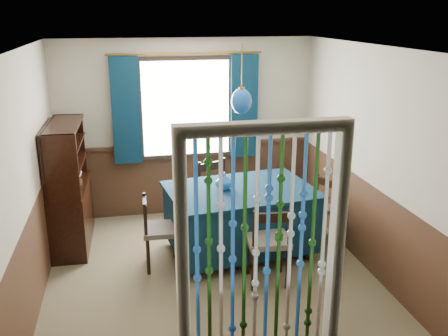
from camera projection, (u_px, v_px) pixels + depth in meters
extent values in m
plane|color=brown|center=(212.00, 277.00, 5.56)|extent=(4.00, 4.00, 0.00)
plane|color=silver|center=(210.00, 47.00, 4.81)|extent=(4.00, 4.00, 0.00)
plane|color=beige|center=(186.00, 128.00, 7.05)|extent=(3.60, 0.00, 3.60)
plane|color=beige|center=(264.00, 260.00, 3.31)|extent=(3.60, 0.00, 3.60)
plane|color=beige|center=(29.00, 182.00, 4.84)|extent=(0.00, 4.00, 4.00)
plane|color=beige|center=(370.00, 161.00, 5.53)|extent=(0.00, 4.00, 4.00)
plane|color=#432819|center=(187.00, 179.00, 7.26)|extent=(3.60, 0.00, 3.60)
plane|color=#432819|center=(39.00, 252.00, 5.07)|extent=(0.00, 4.00, 4.00)
plane|color=#432819|center=(363.00, 223.00, 5.75)|extent=(0.00, 4.00, 4.00)
cube|color=black|center=(186.00, 108.00, 6.92)|extent=(1.32, 0.12, 1.42)
cube|color=#0B2539|center=(240.00, 217.00, 6.02)|extent=(1.77, 1.32, 0.67)
cube|color=#0B2539|center=(241.00, 190.00, 5.91)|extent=(1.84, 1.39, 0.03)
cylinder|color=black|center=(195.00, 272.00, 5.53)|extent=(0.07, 0.07, 0.14)
cylinder|color=black|center=(307.00, 253.00, 5.96)|extent=(0.07, 0.07, 0.14)
cylinder|color=black|center=(177.00, 240.00, 6.31)|extent=(0.07, 0.07, 0.14)
cylinder|color=black|center=(277.00, 225.00, 6.74)|extent=(0.07, 0.07, 0.14)
cylinder|color=black|center=(253.00, 271.00, 5.23)|extent=(0.05, 0.05, 0.46)
cylinder|color=black|center=(288.00, 269.00, 5.28)|extent=(0.05, 0.05, 0.46)
cylinder|color=black|center=(248.00, 255.00, 5.57)|extent=(0.05, 0.05, 0.46)
cylinder|color=black|center=(280.00, 253.00, 5.61)|extent=(0.05, 0.05, 0.46)
cube|color=#5B5549|center=(268.00, 240.00, 5.34)|extent=(0.48, 0.47, 0.06)
cube|color=black|center=(272.00, 218.00, 5.07)|extent=(0.39, 0.07, 0.10)
cylinder|color=black|center=(254.00, 231.00, 5.09)|extent=(0.04, 0.04, 0.45)
cylinder|color=black|center=(290.00, 230.00, 5.13)|extent=(0.04, 0.04, 0.45)
cylinder|color=black|center=(224.00, 206.00, 6.97)|extent=(0.05, 0.05, 0.47)
cylinder|color=black|center=(201.00, 212.00, 6.77)|extent=(0.05, 0.05, 0.47)
cylinder|color=black|center=(239.00, 214.00, 6.68)|extent=(0.05, 0.05, 0.47)
cylinder|color=black|center=(215.00, 220.00, 6.48)|extent=(0.05, 0.05, 0.47)
cube|color=#5B5549|center=(219.00, 194.00, 6.65)|extent=(0.59, 0.58, 0.06)
cube|color=black|center=(212.00, 166.00, 6.69)|extent=(0.39, 0.19, 0.10)
cylinder|color=black|center=(224.00, 174.00, 6.84)|extent=(0.04, 0.04, 0.46)
cylinder|color=black|center=(200.00, 179.00, 6.64)|extent=(0.04, 0.04, 0.46)
cylinder|color=black|center=(147.00, 243.00, 5.89)|extent=(0.04, 0.04, 0.43)
cylinder|color=black|center=(148.00, 257.00, 5.57)|extent=(0.04, 0.04, 0.43)
cylinder|color=black|center=(175.00, 241.00, 5.94)|extent=(0.04, 0.04, 0.43)
cylinder|color=black|center=(177.00, 254.00, 5.62)|extent=(0.04, 0.04, 0.43)
cube|color=#5B5549|center=(161.00, 229.00, 5.68)|extent=(0.41, 0.43, 0.06)
cube|color=black|center=(145.00, 205.00, 5.56)|extent=(0.05, 0.36, 0.10)
cylinder|color=black|center=(145.00, 210.00, 5.76)|extent=(0.04, 0.04, 0.42)
cylinder|color=black|center=(146.00, 222.00, 5.44)|extent=(0.04, 0.04, 0.42)
cylinder|color=black|center=(333.00, 227.00, 6.35)|extent=(0.04, 0.04, 0.42)
cylinder|color=black|center=(315.00, 218.00, 6.61)|extent=(0.04, 0.04, 0.42)
cylinder|color=black|center=(316.00, 233.00, 6.18)|extent=(0.04, 0.04, 0.42)
cylinder|color=black|center=(297.00, 224.00, 6.44)|extent=(0.04, 0.04, 0.42)
cube|color=#5B5549|center=(316.00, 208.00, 6.32)|extent=(0.53, 0.53, 0.06)
cube|color=black|center=(327.00, 183.00, 6.32)|extent=(0.18, 0.34, 0.09)
cylinder|color=black|center=(336.00, 196.00, 6.23)|extent=(0.04, 0.04, 0.41)
cylinder|color=black|center=(317.00, 189.00, 6.49)|extent=(0.04, 0.04, 0.41)
cube|color=black|center=(72.00, 215.00, 6.26)|extent=(0.44, 1.20, 0.78)
cube|color=black|center=(61.00, 169.00, 5.50)|extent=(0.36, 0.06, 0.78)
cube|color=black|center=(70.00, 144.00, 6.56)|extent=(0.36, 0.06, 0.78)
cube|color=black|center=(63.00, 125.00, 5.92)|extent=(0.39, 1.20, 0.04)
cube|color=black|center=(50.00, 156.00, 5.99)|extent=(0.06, 1.17, 0.78)
cube|color=black|center=(70.00, 164.00, 6.07)|extent=(0.34, 1.12, 0.02)
cube|color=black|center=(68.00, 144.00, 5.99)|extent=(0.34, 1.12, 0.02)
cylinder|color=olive|center=(242.00, 73.00, 5.50)|extent=(0.01, 0.01, 0.63)
ellipsoid|color=#164B99|center=(242.00, 101.00, 5.60)|extent=(0.23, 0.23, 0.29)
cylinder|color=olive|center=(242.00, 88.00, 5.55)|extent=(0.07, 0.07, 0.03)
imported|color=#164B99|center=(224.00, 182.00, 5.86)|extent=(0.21, 0.21, 0.19)
imported|color=beige|center=(70.00, 167.00, 5.85)|extent=(0.27, 0.27, 0.05)
imported|color=beige|center=(75.00, 170.00, 6.41)|extent=(0.25, 0.25, 0.20)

